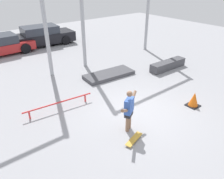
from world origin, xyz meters
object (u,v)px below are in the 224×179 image
skateboard (134,139)px  skateboarder (129,109)px  parked_car_red (1,45)px  parked_car_black (42,36)px  traffic_cone (194,99)px  manual_pad (109,74)px  grind_box (168,65)px  grind_rail (59,103)px

skateboard → skateboarder: bearing=48.8°
parked_car_red → parked_car_black: parked_car_black is taller
parked_car_black → skateboard: bearing=-96.0°
skateboard → traffic_cone: (3.40, 0.03, 0.24)m
skateboarder → manual_pad: (2.26, 3.99, -0.74)m
grind_box → manual_pad: size_ratio=0.91×
grind_box → traffic_cone: 4.01m
parked_car_red → parked_car_black: 3.07m
skateboard → parked_car_black: 12.49m
skateboarder → grind_box: size_ratio=0.63×
skateboarder → grind_rail: size_ratio=0.54×
manual_pad → skateboarder: bearing=-119.5°
skateboarder → skateboard: (-0.25, -0.56, -0.77)m
parked_car_red → traffic_cone: size_ratio=6.45×
grind_rail → parked_car_black: 9.62m
manual_pad → grind_box: bearing=-21.6°
grind_box → traffic_cone: bearing=-126.4°
skateboarder → grind_box: (5.53, 2.70, -0.60)m
parked_car_black → grind_box: bearing=-64.1°
manual_pad → parked_car_red: bearing=114.7°
grind_box → manual_pad: grind_box is taller
skateboard → manual_pad: 5.20m
manual_pad → parked_car_black: size_ratio=0.57×
manual_pad → skateboard: bearing=-118.9°
parked_car_red → parked_car_black: size_ratio=0.85×
grind_rail → parked_car_red: 8.73m
parked_car_red → manual_pad: bearing=-66.5°
skateboarder → parked_car_red: skateboarder is taller
skateboard → traffic_cone: bearing=-16.4°
grind_rail → skateboard: bearing=-71.9°
grind_box → skateboarder: bearing=-154.0°
skateboarder → skateboard: 0.99m
grind_rail → parked_car_black: size_ratio=0.60×
grind_box → traffic_cone: (-2.38, -3.23, 0.07)m
skateboarder → manual_pad: bearing=31.4°
manual_pad → grind_rail: size_ratio=0.95×
grind_rail → parked_car_red: bearing=88.9°
skateboard → parked_car_black: (2.15, 12.29, 0.64)m
skateboarder → skateboard: skateboarder is taller
skateboard → manual_pad: bearing=44.2°
skateboarder → parked_car_red: 11.46m
skateboarder → traffic_cone: 3.24m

